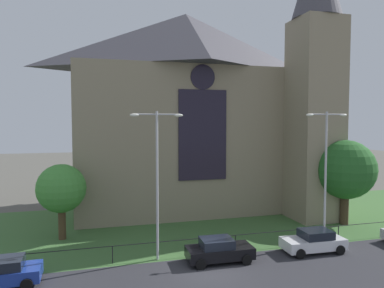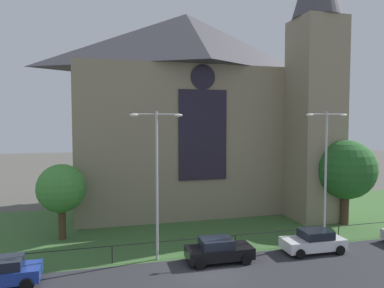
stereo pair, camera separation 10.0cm
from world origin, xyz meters
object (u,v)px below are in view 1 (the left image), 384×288
(tree_left_near, at_px, (61,189))
(streetlamp_near, at_px, (157,168))
(church_building, at_px, (195,108))
(streetlamp_far, at_px, (326,162))
(parked_car_blue, at_px, (0,273))
(parked_car_white, at_px, (314,241))
(parked_car_black, at_px, (219,250))
(tree_right_near, at_px, (345,170))

(tree_left_near, bearing_deg, streetlamp_near, -42.84)
(church_building, xyz_separation_m, streetlamp_near, (-6.18, -13.34, -4.33))
(streetlamp_far, bearing_deg, parked_car_blue, -175.88)
(tree_left_near, relative_size, parked_car_white, 1.34)
(parked_car_black, bearing_deg, streetlamp_far, 10.47)
(tree_left_near, height_order, parked_car_white, tree_left_near)
(parked_car_blue, height_order, parked_car_white, same)
(streetlamp_far, height_order, parked_car_white, streetlamp_far)
(parked_car_blue, relative_size, parked_car_black, 1.00)
(church_building, bearing_deg, tree_left_near, -149.01)
(streetlamp_near, height_order, parked_car_black, streetlamp_near)
(tree_right_near, distance_m, tree_left_near, 23.42)
(parked_car_blue, xyz_separation_m, parked_car_white, (19.28, 0.08, 0.00))
(parked_car_black, bearing_deg, streetlamp_near, 161.10)
(church_building, distance_m, parked_car_white, 18.11)
(streetlamp_near, bearing_deg, parked_car_blue, -170.18)
(tree_right_near, height_order, streetlamp_near, streetlamp_near)
(church_building, height_order, parked_car_blue, church_building)
(streetlamp_near, height_order, parked_car_white, streetlamp_near)
(church_building, height_order, tree_left_near, church_building)
(church_building, distance_m, tree_left_near, 15.92)
(church_building, relative_size, parked_car_black, 6.12)
(tree_left_near, height_order, streetlamp_far, streetlamp_far)
(parked_car_black, height_order, parked_car_white, same)
(tree_left_near, xyz_separation_m, streetlamp_near, (6.30, -5.84, 2.10))
(streetlamp_far, height_order, parked_car_black, streetlamp_far)
(streetlamp_near, xyz_separation_m, parked_car_blue, (-8.79, -1.52, -5.20))
(tree_right_near, bearing_deg, parked_car_black, -159.20)
(tree_right_near, relative_size, tree_left_near, 1.28)
(tree_left_near, distance_m, parked_car_black, 12.70)
(streetlamp_near, xyz_separation_m, streetlamp_far, (12.35, 0.00, 0.04))
(tree_left_near, xyz_separation_m, parked_car_white, (16.79, -7.28, -3.10))
(church_building, relative_size, parked_car_blue, 6.13)
(tree_right_near, distance_m, parked_car_black, 14.80)
(parked_car_blue, bearing_deg, tree_right_near, -169.99)
(streetlamp_far, xyz_separation_m, parked_car_white, (-1.86, -1.45, -5.24))
(church_building, distance_m, streetlamp_near, 15.33)
(tree_right_near, xyz_separation_m, streetlamp_far, (-4.66, -3.69, 1.24))
(church_building, xyz_separation_m, tree_right_near, (10.82, -9.65, -5.53))
(parked_car_white, bearing_deg, church_building, -72.28)
(church_building, bearing_deg, parked_car_black, -99.64)
(church_building, bearing_deg, streetlamp_far, -65.18)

